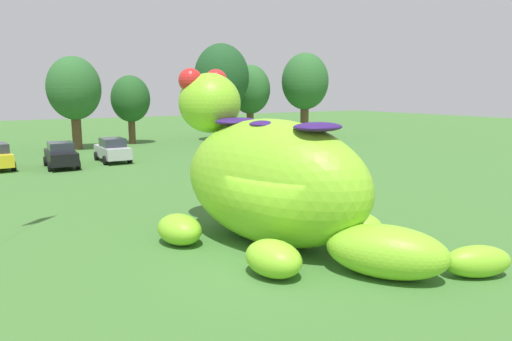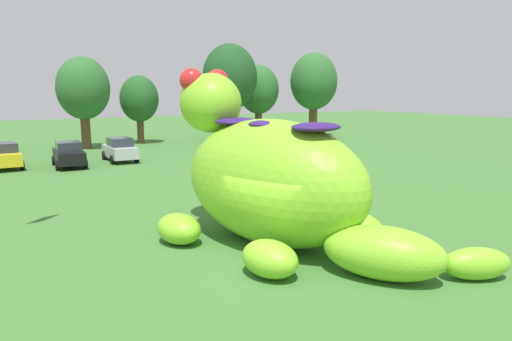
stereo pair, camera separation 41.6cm
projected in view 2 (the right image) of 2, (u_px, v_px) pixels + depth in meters
ground_plane at (264, 262)px, 13.91m from camera, size 160.00×160.00×0.00m
giant_inflatable_creature at (272, 180)px, 15.38m from camera, size 7.78×10.76×5.88m
car_yellow at (4, 156)px, 30.55m from camera, size 2.16×4.21×1.72m
car_black at (69, 154)px, 31.21m from camera, size 2.05×4.16×1.72m
car_silver at (120, 149)px, 33.77m from camera, size 1.95×4.11×1.72m
tree_centre at (83, 89)px, 40.27m from camera, size 4.51×4.51×8.01m
tree_centre_right at (139, 99)px, 44.69m from camera, size 3.68×3.68×6.54m
tree_mid_right at (230, 78)px, 46.39m from camera, size 5.47×5.47×9.71m
tree_right at (258, 90)px, 51.06m from camera, size 4.45×4.45×7.90m
tree_far_right at (314, 82)px, 51.61m from camera, size 5.21×5.21×9.24m
spectator_near_inflatable at (272, 191)px, 19.83m from camera, size 0.38×0.26×1.71m
spectator_mid_field at (215, 163)px, 27.36m from camera, size 0.38×0.26×1.71m
spectator_by_cars at (256, 146)px, 35.90m from camera, size 0.38×0.26×1.71m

